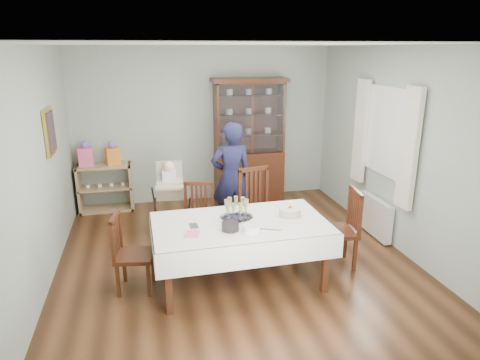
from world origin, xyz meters
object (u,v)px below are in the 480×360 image
object	(u,v)px
dining_table	(240,252)
gift_bag_orange	(113,154)
high_chair	(171,207)
birthday_cake	(290,213)
chair_end_right	(338,243)
woman	(231,178)
chair_far_left	(198,232)
chair_end_left	(134,267)
gift_bag_pink	(86,155)
sideboard	(105,188)
champagne_tray	(237,213)
china_cabinet	(249,139)
chair_far_right	(259,223)

from	to	relation	value
dining_table	gift_bag_orange	distance (m)	3.23
high_chair	birthday_cake	distance (m)	2.02
chair_end_right	woman	distance (m)	1.83
chair_far_left	chair_end_left	xyz separation A→B (m)	(-0.84, -0.78, -0.01)
chair_far_left	gift_bag_pink	size ratio (longest dim) A/B	2.23
woman	chair_end_right	bearing A→B (deg)	126.65
chair_end_right	high_chair	world-z (taller)	high_chair
chair_end_right	sideboard	bearing A→B (deg)	-123.73
champagne_tray	gift_bag_pink	xyz separation A→B (m)	(-1.92, 2.68, 0.15)
china_cabinet	gift_bag_orange	size ratio (longest dim) A/B	5.39
chair_end_left	chair_end_right	size ratio (longest dim) A/B	0.91
chair_far_right	high_chair	bearing A→B (deg)	142.04
sideboard	chair_far_right	distance (m)	2.88
chair_end_right	woman	xyz separation A→B (m)	(-1.09, 1.37, 0.53)
gift_bag_orange	chair_end_left	bearing A→B (deg)	-83.58
china_cabinet	sideboard	xyz separation A→B (m)	(-2.50, 0.02, -0.72)
dining_table	chair_end_right	bearing A→B (deg)	5.79
chair_end_left	woman	size ratio (longest dim) A/B	0.55
chair_far_right	champagne_tray	size ratio (longest dim) A/B	2.78
dining_table	high_chair	world-z (taller)	high_chair
china_cabinet	gift_bag_orange	bearing A→B (deg)	179.96
chair_end_right	gift_bag_pink	bearing A→B (deg)	-121.21
chair_end_right	high_chair	distance (m)	2.44
chair_end_right	champagne_tray	bearing A→B (deg)	-81.20
chair_far_left	champagne_tray	world-z (taller)	champagne_tray
sideboard	chair_end_right	world-z (taller)	chair_end_right
dining_table	gift_bag_pink	xyz separation A→B (m)	(-1.94, 2.79, 0.60)
chair_end_right	high_chair	bearing A→B (deg)	-117.21
chair_far_left	chair_end_left	bearing A→B (deg)	-123.01
gift_bag_pink	gift_bag_orange	xyz separation A→B (m)	(0.43, 0.00, -0.01)
high_chair	gift_bag_pink	world-z (taller)	gift_bag_pink
china_cabinet	chair_end_right	bearing A→B (deg)	-79.58
chair_end_right	champagne_tray	world-z (taller)	chair_end_right
china_cabinet	champagne_tray	xyz separation A→B (m)	(-0.83, -2.67, -0.29)
chair_far_right	chair_end_right	distance (m)	1.14
chair_far_left	birthday_cake	size ratio (longest dim) A/B	3.20
sideboard	chair_end_right	xyz separation A→B (m)	(2.99, -2.68, -0.10)
birthday_cake	gift_bag_orange	size ratio (longest dim) A/B	0.73
sideboard	champagne_tray	distance (m)	3.20
china_cabinet	gift_bag_pink	xyz separation A→B (m)	(-2.75, 0.00, -0.14)
woman	champagne_tray	xyz separation A→B (m)	(-0.23, -1.39, 0.00)
dining_table	high_chair	distance (m)	1.69
chair_far_right	gift_bag_pink	size ratio (longest dim) A/B	2.56
chair_far_left	woman	size ratio (longest dim) A/B	0.56
high_chair	gift_bag_pink	distance (m)	1.86
high_chair	gift_bag_orange	size ratio (longest dim) A/B	2.79
chair_far_left	birthday_cake	world-z (taller)	birthday_cake
sideboard	woman	world-z (taller)	woman
champagne_tray	gift_bag_pink	distance (m)	3.30
dining_table	gift_bag_pink	size ratio (longest dim) A/B	4.80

